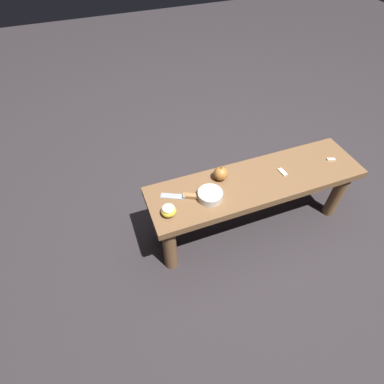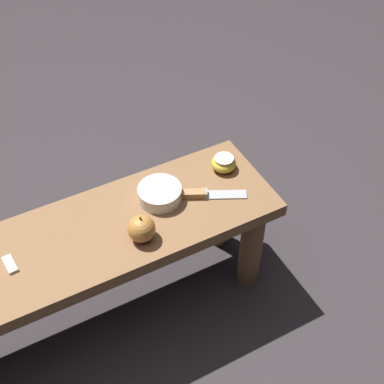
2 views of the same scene
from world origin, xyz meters
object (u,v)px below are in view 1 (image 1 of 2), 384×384
(wooden_bench, at_px, (255,190))
(apple_cut, at_px, (169,211))
(apple_whole, at_px, (221,174))
(bowl, at_px, (210,195))
(knife, at_px, (188,197))

(wooden_bench, height_order, apple_cut, apple_cut)
(apple_whole, relative_size, apple_cut, 1.13)
(apple_cut, xyz_separation_m, bowl, (0.22, 0.02, -0.00))
(knife, height_order, apple_cut, apple_cut)
(wooden_bench, relative_size, apple_cut, 15.97)
(wooden_bench, distance_m, apple_whole, 0.22)
(wooden_bench, bearing_deg, apple_whole, 157.34)
(knife, xyz_separation_m, bowl, (0.10, -0.04, 0.01))
(knife, bearing_deg, wooden_bench, -154.93)
(apple_whole, distance_m, bowl, 0.15)
(knife, bearing_deg, bowl, -175.31)
(wooden_bench, relative_size, apple_whole, 14.18)
(knife, xyz_separation_m, apple_cut, (-0.12, -0.06, 0.01))
(apple_cut, relative_size, bowl, 0.60)
(apple_cut, distance_m, bowl, 0.22)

